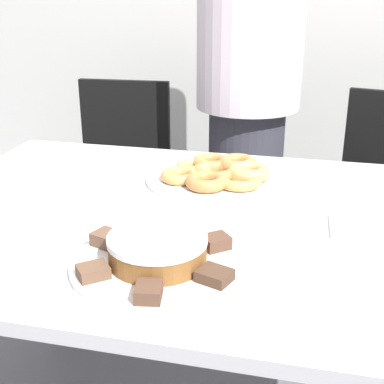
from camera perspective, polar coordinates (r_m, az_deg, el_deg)
The scene contains 22 objects.
table at distance 1.32m, azimuth 0.40°, elevation -6.03°, with size 1.41×0.99×0.76m.
person_standing at distance 2.10m, azimuth 5.90°, elevation 10.30°, with size 0.40×0.40×1.67m.
office_chair_left at distance 2.33m, azimuth -7.84°, elevation -0.28°, with size 0.46×0.46×0.89m.
office_chair_right at distance 2.21m, azimuth 19.59°, elevation -2.67°, with size 0.53×0.53×0.89m.
plate_cake at distance 1.05m, azimuth -3.66°, elevation -7.65°, with size 0.34×0.34×0.01m.
plate_donuts at distance 1.49m, azimuth 2.56°, elevation 1.45°, with size 0.39×0.39×0.01m.
frosted_cake at distance 1.04m, azimuth -3.70°, elevation -6.08°, with size 0.19×0.19×0.05m.
lamington_0 at distance 1.16m, azimuth -2.91°, elevation -3.78°, with size 0.05×0.06×0.03m.
lamington_1 at distance 1.12m, azimuth -8.99°, elevation -4.94°, with size 0.07×0.07×0.03m.
lamington_2 at distance 1.01m, azimuth -10.51°, elevation -8.33°, with size 0.07×0.07×0.02m.
lamington_3 at distance 0.93m, azimuth -4.65°, elevation -10.56°, with size 0.05×0.06×0.03m.
lamington_4 at distance 0.98m, azimuth 2.42°, elevation -8.89°, with size 0.07×0.07×0.02m.
lamington_5 at distance 1.09m, azimuth 2.57°, elevation -5.35°, with size 0.07×0.07×0.03m.
donut_0 at distance 1.48m, azimuth 2.57°, elevation 2.19°, with size 0.13×0.13×0.03m.
donut_1 at distance 1.54m, azimuth 4.85°, elevation 3.04°, with size 0.11×0.11×0.04m.
donut_2 at distance 1.56m, azimuth 2.03°, elevation 3.18°, with size 0.11×0.11×0.03m.
donut_3 at distance 1.52m, azimuth 0.18°, elevation 2.68°, with size 0.10×0.10×0.03m.
donut_4 at distance 1.46m, azimuth -1.27°, elevation 1.77°, with size 0.11×0.11×0.03m.
donut_5 at distance 1.40m, azimuth 1.54°, elevation 1.11°, with size 0.11×0.11×0.03m.
donut_6 at distance 1.42m, azimuth 5.06°, elevation 1.22°, with size 0.12×0.12×0.03m.
donut_7 at distance 1.48m, azimuth 6.11°, elevation 2.12°, with size 0.12×0.12×0.04m.
napkin at distance 1.25m, azimuth 17.89°, elevation -3.77°, with size 0.15×0.12×0.01m.
Camera 1 is at (0.26, -1.14, 1.28)m, focal length 50.00 mm.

